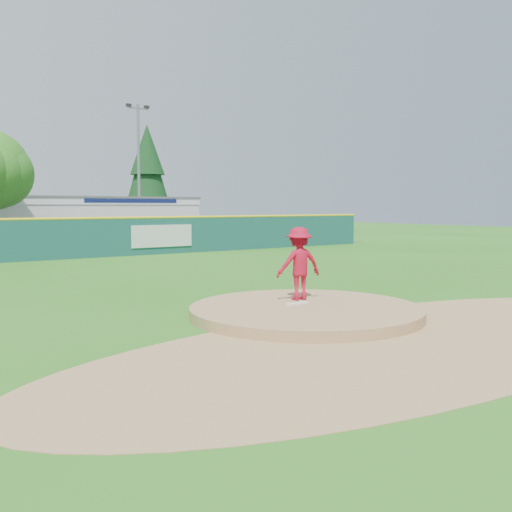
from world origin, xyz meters
TOP-DOWN VIEW (x-y plane):
  - ground at (0.00, 0.00)m, footprint 120.00×120.00m
  - pitchers_mound at (0.00, 0.00)m, footprint 5.50×5.50m
  - pitching_rubber at (0.00, 0.30)m, footprint 0.60×0.15m
  - infield_dirt_arc at (0.00, -3.00)m, footprint 15.40×15.40m
  - parking_lot at (0.00, 27.00)m, footprint 44.00×16.00m
  - pitcher at (0.47, 0.81)m, footprint 1.31×0.93m
  - van at (6.38, 24.93)m, footprint 6.00×4.32m
  - pool_building_grp at (6.00, 31.99)m, footprint 15.20×8.20m
  - fence_banners at (-0.89, 17.92)m, footprint 15.91×0.04m
  - outfield_fence at (0.00, 18.00)m, footprint 40.00×0.14m
  - conifer_tree at (13.00, 36.00)m, footprint 4.40×4.40m
  - light_pole_right at (9.00, 29.00)m, footprint 1.75×0.25m

SIDE VIEW (x-z plane):
  - ground at x=0.00m, z-range 0.00..0.00m
  - pitchers_mound at x=0.00m, z-range -0.25..0.25m
  - infield_dirt_arc at x=0.00m, z-range 0.00..0.01m
  - parking_lot at x=0.00m, z-range 0.00..0.02m
  - pitching_rubber at x=0.00m, z-range 0.25..0.29m
  - van at x=6.38m, z-range 0.02..1.54m
  - fence_banners at x=-0.89m, z-range 0.40..1.60m
  - outfield_fence at x=0.00m, z-range 0.05..2.12m
  - pitcher at x=0.47m, z-range 0.25..2.09m
  - pool_building_grp at x=6.00m, z-range 0.01..3.32m
  - conifer_tree at x=13.00m, z-range 0.79..10.29m
  - light_pole_right at x=9.00m, z-range 0.54..10.54m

